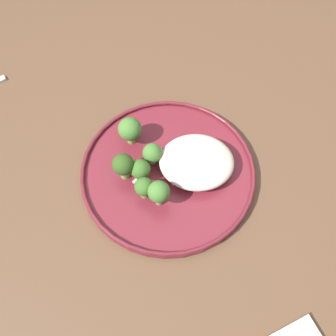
% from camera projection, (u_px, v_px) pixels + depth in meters
% --- Properties ---
extents(ground, '(6.00, 6.00, 0.00)m').
position_uv_depth(ground, '(156.00, 264.00, 1.28)').
color(ground, '#2D2B28').
extents(wooden_dining_table, '(1.40, 1.00, 0.74)m').
position_uv_depth(wooden_dining_table, '(146.00, 175.00, 0.71)').
color(wooden_dining_table, brown).
rests_on(wooden_dining_table, ground).
extents(dinner_plate, '(0.29, 0.29, 0.02)m').
position_uv_depth(dinner_plate, '(168.00, 171.00, 0.61)').
color(dinner_plate, maroon).
rests_on(dinner_plate, wooden_dining_table).
extents(noodle_bed, '(0.12, 0.11, 0.04)m').
position_uv_depth(noodle_bed, '(197.00, 162.00, 0.60)').
color(noodle_bed, beige).
rests_on(noodle_bed, dinner_plate).
extents(seared_scallop_center_golden, '(0.03, 0.03, 0.01)m').
position_uv_depth(seared_scallop_center_golden, '(200.00, 167.00, 0.60)').
color(seared_scallop_center_golden, '#DBB77A').
rests_on(seared_scallop_center_golden, dinner_plate).
extents(seared_scallop_on_noodles, '(0.03, 0.03, 0.01)m').
position_uv_depth(seared_scallop_on_noodles, '(185.00, 171.00, 0.60)').
color(seared_scallop_on_noodles, '#E5C689').
rests_on(seared_scallop_on_noodles, dinner_plate).
extents(seared_scallop_rear_pale, '(0.03, 0.03, 0.02)m').
position_uv_depth(seared_scallop_rear_pale, '(214.00, 174.00, 0.59)').
color(seared_scallop_rear_pale, '#E5C689').
rests_on(seared_scallop_rear_pale, dinner_plate).
extents(seared_scallop_large_seared, '(0.03, 0.03, 0.02)m').
position_uv_depth(seared_scallop_large_seared, '(207.00, 146.00, 0.62)').
color(seared_scallop_large_seared, beige).
rests_on(seared_scallop_large_seared, dinner_plate).
extents(broccoli_floret_tall_stalk, '(0.03, 0.03, 0.04)m').
position_uv_depth(broccoli_floret_tall_stalk, '(152.00, 153.00, 0.60)').
color(broccoli_floret_tall_stalk, '#7A994C').
rests_on(broccoli_floret_tall_stalk, dinner_plate).
extents(broccoli_floret_beside_noodles, '(0.04, 0.04, 0.05)m').
position_uv_depth(broccoli_floret_beside_noodles, '(123.00, 165.00, 0.58)').
color(broccoli_floret_beside_noodles, '#7A994C').
rests_on(broccoli_floret_beside_noodles, dinner_plate).
extents(broccoli_floret_split_head, '(0.03, 0.03, 0.04)m').
position_uv_depth(broccoli_floret_split_head, '(140.00, 170.00, 0.58)').
color(broccoli_floret_split_head, '#7A994C').
rests_on(broccoli_floret_split_head, dinner_plate).
extents(broccoli_floret_center_pile, '(0.04, 0.04, 0.06)m').
position_uv_depth(broccoli_floret_center_pile, '(130.00, 130.00, 0.61)').
color(broccoli_floret_center_pile, '#7A994C').
rests_on(broccoli_floret_center_pile, dinner_plate).
extents(broccoli_floret_near_rim, '(0.03, 0.03, 0.04)m').
position_uv_depth(broccoli_floret_near_rim, '(144.00, 187.00, 0.57)').
color(broccoli_floret_near_rim, '#7A994C').
rests_on(broccoli_floret_near_rim, dinner_plate).
extents(broccoli_floret_right_tilted, '(0.03, 0.03, 0.06)m').
position_uv_depth(broccoli_floret_right_tilted, '(159.00, 192.00, 0.55)').
color(broccoli_floret_right_tilted, '#7A994C').
rests_on(broccoli_floret_right_tilted, dinner_plate).
extents(onion_sliver_long_sliver, '(0.03, 0.03, 0.00)m').
position_uv_depth(onion_sliver_long_sliver, '(143.00, 175.00, 0.60)').
color(onion_sliver_long_sliver, silver).
rests_on(onion_sliver_long_sliver, dinner_plate).
extents(onion_sliver_pale_crescent, '(0.03, 0.05, 0.00)m').
position_uv_depth(onion_sliver_pale_crescent, '(167.00, 161.00, 0.61)').
color(onion_sliver_pale_crescent, silver).
rests_on(onion_sliver_pale_crescent, dinner_plate).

